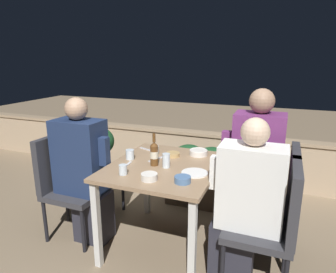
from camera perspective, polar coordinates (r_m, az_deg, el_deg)
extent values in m
plane|color=#847056|center=(2.82, -0.59, -19.78)|extent=(16.00, 16.00, 0.00)
cube|color=tan|center=(4.05, 7.91, -3.96)|extent=(9.00, 0.14, 0.60)
cube|color=#9E8466|center=(3.96, 8.08, 0.39)|extent=(9.00, 0.18, 0.04)
cube|color=#937556|center=(2.47, -0.64, -5.69)|extent=(0.86, 1.00, 0.03)
cube|color=silver|center=(2.45, -13.41, -16.08)|extent=(0.05, 0.05, 0.72)
cube|color=silver|center=(2.16, 4.62, -20.33)|extent=(0.05, 0.05, 0.72)
cube|color=silver|center=(3.14, -4.03, -8.47)|extent=(0.05, 0.05, 0.72)
cube|color=silver|center=(2.92, 9.87, -10.56)|extent=(0.05, 0.05, 0.72)
cube|color=brown|center=(3.42, 8.03, -10.53)|extent=(0.94, 0.36, 0.28)
ellipsoid|color=#194723|center=(3.36, 3.91, -4.97)|extent=(0.42, 0.47, 0.40)
ellipsoid|color=#194723|center=(3.30, 8.23, -5.49)|extent=(0.42, 0.47, 0.40)
ellipsoid|color=#194723|center=(3.25, 12.70, -6.00)|extent=(0.42, 0.47, 0.40)
cube|color=#333338|center=(2.86, -17.02, -10.12)|extent=(0.46, 0.46, 0.05)
cube|color=#333338|center=(2.89, -20.66, -4.45)|extent=(0.06, 0.46, 0.48)
cylinder|color=black|center=(2.95, -22.34, -14.71)|extent=(0.03, 0.03, 0.40)
cylinder|color=black|center=(2.71, -15.87, -16.88)|extent=(0.03, 0.03, 0.40)
cylinder|color=black|center=(3.21, -17.34, -11.71)|extent=(0.03, 0.03, 0.40)
cylinder|color=black|center=(2.99, -11.13, -13.32)|extent=(0.03, 0.03, 0.40)
cube|color=#282833|center=(2.85, -13.93, -14.44)|extent=(0.30, 0.23, 0.45)
cube|color=navy|center=(2.69, -16.41, -3.70)|extent=(0.42, 0.26, 0.64)
cube|color=navy|center=(2.52, -12.03, -2.78)|extent=(0.07, 0.07, 0.24)
sphere|color=tan|center=(2.59, -17.09, 5.08)|extent=(0.19, 0.19, 0.19)
cube|color=#333338|center=(3.14, -13.81, -7.53)|extent=(0.46, 0.46, 0.05)
cube|color=#333338|center=(3.17, -17.17, -2.42)|extent=(0.06, 0.46, 0.48)
cylinder|color=black|center=(3.21, -18.67, -11.86)|extent=(0.03, 0.03, 0.40)
cylinder|color=black|center=(2.98, -12.54, -13.52)|extent=(0.03, 0.03, 0.40)
cylinder|color=black|center=(3.49, -14.41, -9.26)|extent=(0.03, 0.03, 0.40)
cylinder|color=black|center=(3.28, -8.59, -10.53)|extent=(0.03, 0.03, 0.40)
cube|color=#333338|center=(2.29, 16.75, -16.71)|extent=(0.46, 0.46, 0.05)
cube|color=#333338|center=(2.17, 22.82, -11.20)|extent=(0.06, 0.46, 0.48)
cylinder|color=black|center=(2.27, 10.27, -23.50)|extent=(0.03, 0.03, 0.40)
cylinder|color=black|center=(2.60, 12.14, -18.15)|extent=(0.03, 0.03, 0.40)
cylinder|color=black|center=(2.58, 21.48, -19.15)|extent=(0.03, 0.03, 0.40)
cube|color=#282833|center=(2.42, 12.10, -20.27)|extent=(0.31, 0.23, 0.45)
cube|color=white|center=(2.15, 15.52, -9.24)|extent=(0.44, 0.26, 0.59)
cube|color=white|center=(2.16, 9.01, -6.75)|extent=(0.07, 0.07, 0.24)
sphere|color=beige|center=(2.03, 16.28, 0.84)|extent=(0.19, 0.19, 0.19)
cube|color=#333338|center=(2.62, 17.52, -12.53)|extent=(0.46, 0.46, 0.05)
cube|color=#333338|center=(2.51, 22.73, -7.56)|extent=(0.06, 0.46, 0.48)
cylinder|color=black|center=(2.58, 12.03, -18.47)|extent=(0.03, 0.03, 0.40)
cylinder|color=black|center=(2.56, 21.48, -19.49)|extent=(0.03, 0.03, 0.40)
cylinder|color=black|center=(2.92, 13.43, -14.26)|extent=(0.03, 0.03, 0.40)
cylinder|color=black|center=(2.91, 21.58, -15.10)|extent=(0.03, 0.03, 0.40)
cube|color=#282833|center=(2.73, 13.49, -15.87)|extent=(0.27, 0.23, 0.45)
cube|color=#6B2D66|center=(2.47, 16.62, -4.21)|extent=(0.38, 0.26, 0.74)
cube|color=#6B2D66|center=(2.47, 11.02, -1.68)|extent=(0.07, 0.07, 0.24)
sphere|color=#99755B|center=(2.37, 17.46, 6.47)|extent=(0.19, 0.19, 0.19)
cylinder|color=brown|center=(2.43, -2.65, -3.65)|extent=(0.06, 0.06, 0.17)
cylinder|color=beige|center=(2.42, -2.65, -3.47)|extent=(0.07, 0.07, 0.06)
cone|color=brown|center=(2.40, -2.67, -1.42)|extent=(0.06, 0.06, 0.03)
cylinder|color=brown|center=(2.38, -2.69, -0.26)|extent=(0.02, 0.02, 0.07)
cylinder|color=white|center=(2.29, 5.10, -6.92)|extent=(0.20, 0.20, 0.01)
cylinder|color=silver|center=(2.17, -3.59, -7.66)|extent=(0.12, 0.12, 0.05)
torus|color=silver|center=(2.16, -3.60, -7.17)|extent=(0.12, 0.12, 0.01)
cylinder|color=#4C709E|center=(2.12, 2.79, -8.18)|extent=(0.12, 0.12, 0.05)
torus|color=#4C709E|center=(2.12, 2.80, -7.72)|extent=(0.12, 0.12, 0.01)
cylinder|color=tan|center=(2.66, 0.95, -3.44)|extent=(0.12, 0.12, 0.04)
torus|color=tan|center=(2.65, 0.95, -3.15)|extent=(0.12, 0.12, 0.01)
cylinder|color=silver|center=(2.70, 5.82, -3.06)|extent=(0.16, 0.16, 0.05)
torus|color=silver|center=(2.70, 5.83, -2.66)|extent=(0.16, 0.16, 0.01)
cylinder|color=silver|center=(2.28, -8.56, -6.25)|extent=(0.06, 0.06, 0.08)
cylinder|color=silver|center=(2.39, -0.35, -4.60)|extent=(0.06, 0.06, 0.12)
cylinder|color=silver|center=(2.72, -2.53, -2.54)|extent=(0.07, 0.07, 0.08)
cylinder|color=silver|center=(2.60, -7.26, -3.42)|extent=(0.07, 0.07, 0.08)
cube|color=silver|center=(2.85, -4.12, -2.44)|extent=(0.17, 0.08, 0.01)
cube|color=silver|center=(2.46, -7.86, -5.44)|extent=(0.04, 0.17, 0.01)
cube|color=silver|center=(2.58, -2.32, -4.34)|extent=(0.08, 0.16, 0.01)
cylinder|color=#B2A899|center=(3.84, -12.73, -8.10)|extent=(0.27, 0.27, 0.25)
cylinder|color=#47331E|center=(3.75, -12.94, -4.78)|extent=(0.03, 0.03, 0.22)
ellipsoid|color=#194723|center=(3.67, -13.18, -0.88)|extent=(0.38, 0.38, 0.35)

